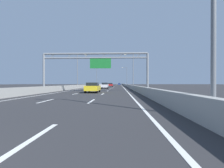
{
  "coord_description": "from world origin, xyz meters",
  "views": [
    {
      "loc": [
        3.98,
        -0.69,
        1.41
      ],
      "look_at": [
        1.38,
        58.2,
        1.11
      ],
      "focal_mm": 27.48,
      "sensor_mm": 36.0,
      "label": 1
    }
  ],
  "objects": [
    {
      "name": "ground_plane",
      "position": [
        0.0,
        100.0,
        0.0
      ],
      "size": [
        260.0,
        260.0,
        0.0
      ],
      "primitive_type": "plane",
      "color": "#2D2D30"
    },
    {
      "name": "lane_dash_left_1",
      "position": [
        -1.8,
        12.5,
        0.01
      ],
      "size": [
        0.16,
        3.0,
        0.01
      ],
      "primitive_type": "cube",
      "color": "white",
      "rests_on": "ground_plane"
    },
    {
      "name": "lane_dash_left_2",
      "position": [
        -1.8,
        21.5,
        0.01
      ],
      "size": [
        0.16,
        3.0,
        0.01
      ],
      "primitive_type": "cube",
      "color": "white",
      "rests_on": "ground_plane"
    },
    {
      "name": "lane_dash_left_3",
      "position": [
        -1.8,
        30.5,
        0.01
      ],
      "size": [
        0.16,
        3.0,
        0.01
      ],
      "primitive_type": "cube",
      "color": "white",
      "rests_on": "ground_plane"
    },
    {
      "name": "lane_dash_left_4",
      "position": [
        -1.8,
        39.5,
        0.01
      ],
      "size": [
        0.16,
        3.0,
        0.01
      ],
      "primitive_type": "cube",
      "color": "white",
      "rests_on": "ground_plane"
    },
    {
      "name": "lane_dash_left_5",
      "position": [
        -1.8,
        48.5,
        0.01
      ],
      "size": [
        0.16,
        3.0,
        0.01
      ],
      "primitive_type": "cube",
      "color": "white",
      "rests_on": "ground_plane"
    },
    {
      "name": "lane_dash_left_6",
      "position": [
        -1.8,
        57.5,
        0.01
      ],
      "size": [
        0.16,
        3.0,
        0.01
      ],
      "primitive_type": "cube",
      "color": "white",
      "rests_on": "ground_plane"
    },
    {
      "name": "lane_dash_left_7",
      "position": [
        -1.8,
        66.5,
        0.01
      ],
      "size": [
        0.16,
        3.0,
        0.01
      ],
      "primitive_type": "cube",
      "color": "white",
      "rests_on": "ground_plane"
    },
    {
      "name": "lane_dash_left_8",
      "position": [
        -1.8,
        75.5,
        0.01
      ],
      "size": [
        0.16,
        3.0,
        0.01
      ],
      "primitive_type": "cube",
      "color": "white",
      "rests_on": "ground_plane"
    },
    {
      "name": "lane_dash_left_9",
      "position": [
        -1.8,
        84.5,
        0.01
      ],
      "size": [
        0.16,
        3.0,
        0.01
      ],
      "primitive_type": "cube",
      "color": "white",
      "rests_on": "ground_plane"
    },
    {
      "name": "lane_dash_left_10",
      "position": [
        -1.8,
        93.5,
        0.01
      ],
      "size": [
        0.16,
        3.0,
        0.01
      ],
      "primitive_type": "cube",
      "color": "white",
      "rests_on": "ground_plane"
    },
    {
      "name": "lane_dash_left_11",
      "position": [
        -1.8,
        102.5,
        0.01
      ],
      "size": [
        0.16,
        3.0,
        0.01
      ],
      "primitive_type": "cube",
      "color": "white",
      "rests_on": "ground_plane"
    },
    {
      "name": "lane_dash_left_12",
      "position": [
        -1.8,
        111.5,
        0.01
      ],
      "size": [
        0.16,
        3.0,
        0.01
      ],
      "primitive_type": "cube",
      "color": "white",
      "rests_on": "ground_plane"
    },
    {
      "name": "lane_dash_left_13",
      "position": [
        -1.8,
        120.5,
        0.01
      ],
      "size": [
        0.16,
        3.0,
        0.01
      ],
      "primitive_type": "cube",
      "color": "white",
      "rests_on": "ground_plane"
    },
    {
      "name": "lane_dash_left_14",
      "position": [
        -1.8,
        129.5,
        0.01
      ],
      "size": [
        0.16,
        3.0,
        0.01
      ],
      "primitive_type": "cube",
      "color": "white",
      "rests_on": "ground_plane"
    },
    {
      "name": "lane_dash_left_15",
      "position": [
        -1.8,
        138.5,
        0.01
      ],
      "size": [
        0.16,
        3.0,
        0.01
      ],
      "primitive_type": "cube",
      "color": "white",
      "rests_on": "ground_plane"
    },
    {
      "name": "lane_dash_left_16",
      "position": [
        -1.8,
        147.5,
        0.01
      ],
      "size": [
        0.16,
        3.0,
        0.01
      ],
      "primitive_type": "cube",
      "color": "white",
      "rests_on": "ground_plane"
    },
    {
      "name": "lane_dash_left_17",
      "position": [
        -1.8,
        156.5,
        0.01
      ],
      "size": [
        0.16,
        3.0,
        0.01
      ],
      "primitive_type": "cube",
      "color": "white",
      "rests_on": "ground_plane"
    },
    {
      "name": "lane_dash_right_0",
      "position": [
        1.8,
        3.5,
        0.01
      ],
      "size": [
        0.16,
        3.0,
        0.01
      ],
      "primitive_type": "cube",
      "color": "white",
      "rests_on": "ground_plane"
    },
    {
      "name": "lane_dash_right_1",
      "position": [
        1.8,
        12.5,
        0.01
      ],
      "size": [
        0.16,
        3.0,
        0.01
      ],
      "primitive_type": "cube",
      "color": "white",
      "rests_on": "ground_plane"
    },
    {
      "name": "lane_dash_right_2",
      "position": [
        1.8,
        21.5,
        0.01
      ],
      "size": [
        0.16,
        3.0,
        0.01
      ],
      "primitive_type": "cube",
      "color": "white",
      "rests_on": "ground_plane"
    },
    {
      "name": "lane_dash_right_3",
      "position": [
        1.8,
        30.5,
        0.01
      ],
      "size": [
        0.16,
        3.0,
        0.01
      ],
      "primitive_type": "cube",
      "color": "white",
      "rests_on": "ground_plane"
    },
    {
      "name": "lane_dash_right_4",
      "position": [
        1.8,
        39.5,
        0.01
      ],
      "size": [
        0.16,
        3.0,
        0.01
      ],
      "primitive_type": "cube",
      "color": "white",
      "rests_on": "ground_plane"
    },
    {
      "name": "lane_dash_right_5",
      "position": [
        1.8,
        48.5,
        0.01
      ],
      "size": [
        0.16,
        3.0,
        0.01
      ],
      "primitive_type": "cube",
      "color": "white",
      "rests_on": "ground_plane"
    },
    {
      "name": "lane_dash_right_6",
      "position": [
        1.8,
        57.5,
        0.01
      ],
      "size": [
        0.16,
        3.0,
        0.01
      ],
      "primitive_type": "cube",
      "color": "white",
      "rests_on": "ground_plane"
    },
    {
      "name": "lane_dash_right_7",
      "position": [
        1.8,
        66.5,
        0.01
      ],
      "size": [
        0.16,
        3.0,
        0.01
      ],
      "primitive_type": "cube",
      "color": "white",
      "rests_on": "ground_plane"
    },
    {
      "name": "lane_dash_right_8",
      "position": [
        1.8,
        75.5,
        0.01
      ],
      "size": [
        0.16,
        3.0,
        0.01
      ],
      "primitive_type": "cube",
      "color": "white",
      "rests_on": "ground_plane"
    },
    {
      "name": "lane_dash_right_9",
      "position": [
        1.8,
        84.5,
        0.01
      ],
      "size": [
        0.16,
        3.0,
        0.01
      ],
      "primitive_type": "cube",
      "color": "white",
      "rests_on": "ground_plane"
    },
    {
      "name": "lane_dash_right_10",
      "position": [
        1.8,
        93.5,
        0.01
      ],
      "size": [
        0.16,
        3.0,
        0.01
      ],
      "primitive_type": "cube",
      "color": "white",
      "rests_on": "ground_plane"
    },
    {
      "name": "lane_dash_right_11",
      "position": [
        1.8,
        102.5,
        0.01
      ],
      "size": [
        0.16,
        3.0,
        0.01
      ],
      "primitive_type": "cube",
      "color": "white",
      "rests_on": "ground_plane"
    },
    {
      "name": "lane_dash_right_12",
      "position": [
        1.8,
        111.5,
        0.01
      ],
      "size": [
        0.16,
        3.0,
        0.01
      ],
      "primitive_type": "cube",
      "color": "white",
      "rests_on": "ground_plane"
    },
    {
      "name": "lane_dash_right_13",
      "position": [
        1.8,
        120.5,
        0.01
      ],
      "size": [
        0.16,
        3.0,
        0.01
      ],
      "primitive_type": "cube",
      "color": "white",
      "rests_on": "ground_plane"
    },
    {
      "name": "lane_dash_right_14",
      "position": [
        1.8,
        129.5,
        0.01
      ],
      "size": [
        0.16,
        3.0,
        0.01
      ],
      "primitive_type": "cube",
      "color": "white",
      "rests_on": "ground_plane"
    },
    {
      "name": "lane_dash_right_15",
      "position": [
        1.8,
        138.5,
        0.01
      ],
      "size": [
        0.16,
        3.0,
        0.01
      ],
      "primitive_type": "cube",
      "color": "white",
      "rests_on": "ground_plane"
    },
    {
      "name": "lane_dash_right_16",
      "position": [
        1.8,
        147.5,
        0.01
      ],
      "size": [
        0.16,
        3.0,
        0.01
      ],
      "primitive_type": "cube",
      "color": "white",
      "rests_on": "ground_plane"
    },
    {
      "name": "lane_dash_right_17",
      "position": [
        1.8,
        156.5,
        0.01
      ],
      "size": [
        0.16,
        3.0,
        0.01
      ],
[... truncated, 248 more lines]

